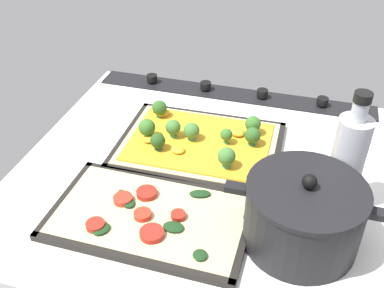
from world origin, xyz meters
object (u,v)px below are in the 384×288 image
object	(u,v)px
baking_tray_front	(199,147)
baking_tray_back	(150,218)
broccoli_pizza	(198,140)
veggie_pizza_back	(149,215)
cooking_pot	(303,215)
oil_bottle	(347,161)

from	to	relation	value
baking_tray_front	baking_tray_back	size ratio (longest dim) A/B	0.98
baking_tray_front	broccoli_pizza	world-z (taller)	broccoli_pizza
baking_tray_front	veggie_pizza_back	world-z (taller)	veggie_pizza_back
baking_tray_back	cooking_pot	size ratio (longest dim) A/B	1.36
baking_tray_back	broccoli_pizza	bearing A→B (deg)	-95.85
broccoli_pizza	baking_tray_back	xyz separation A→B (cm)	(2.41, 23.53, -1.62)
cooking_pot	broccoli_pizza	bearing A→B (deg)	-42.05
baking_tray_front	oil_bottle	bearing A→B (deg)	161.88
broccoli_pizza	cooking_pot	distance (cm)	31.91
broccoli_pizza	baking_tray_back	world-z (taller)	broccoli_pizza
cooking_pot	veggie_pizza_back	bearing A→B (deg)	5.34
baking_tray_back	veggie_pizza_back	bearing A→B (deg)	36.39
baking_tray_back	veggie_pizza_back	distance (cm)	0.74
baking_tray_front	cooking_pot	distance (cm)	31.83
broccoli_pizza	baking_tray_back	bearing A→B (deg)	84.15
broccoli_pizza	oil_bottle	xyz separation A→B (cm)	(-29.61, 9.73, 7.83)
baking_tray_back	veggie_pizza_back	xyz separation A→B (cm)	(0.15, 0.11, 0.71)
broccoli_pizza	oil_bottle	distance (cm)	32.14
oil_bottle	broccoli_pizza	bearing A→B (deg)	-18.19
veggie_pizza_back	baking_tray_back	bearing A→B (deg)	-143.61
cooking_pot	oil_bottle	distance (cm)	13.56
cooking_pot	oil_bottle	xyz separation A→B (cm)	(-6.11, -11.48, 3.85)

